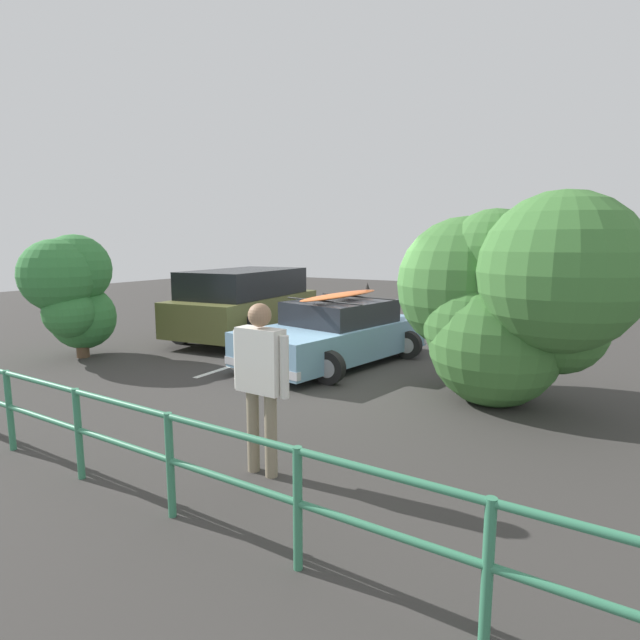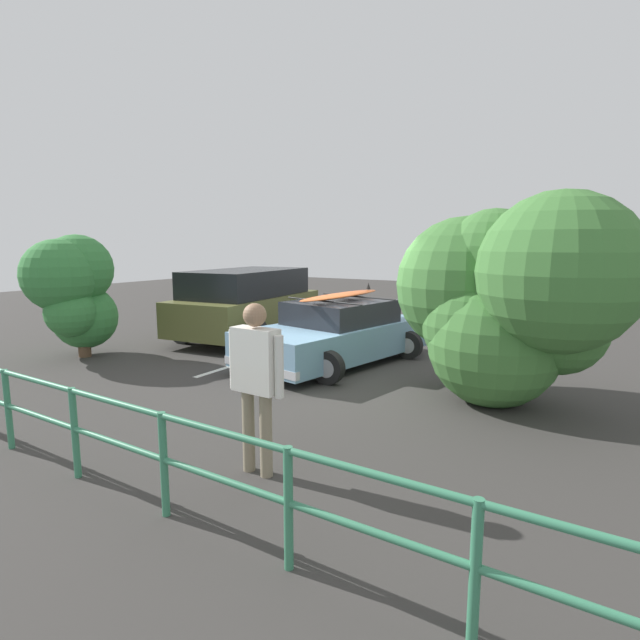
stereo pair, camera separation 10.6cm
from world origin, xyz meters
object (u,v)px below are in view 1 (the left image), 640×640
Objects in this scene: suv_car at (246,303)px; person_bystander at (261,373)px; sedan_car at (336,333)px; bush_near_left at (504,299)px; bush_near_right at (71,290)px.

person_bystander is at bearing 129.90° from suv_car.
bush_near_left is at bearing 164.42° from sedan_car.
sedan_car is at bearing -153.42° from bush_near_right.
suv_car is 1.76× the size of bush_near_right.
person_bystander reaches higher than sedan_car.
bush_near_right reaches higher than sedan_car.
sedan_car is at bearing 160.46° from suv_car.
sedan_car is 1.71× the size of bush_near_right.
person_bystander is 4.17m from bush_near_left.
suv_car is 3.98m from bush_near_right.
person_bystander is 6.96m from bush_near_right.
person_bystander is (-4.92, 5.88, 0.18)m from suv_car.
bush_near_right is at bearing 26.58° from sedan_car.
bush_near_right reaches higher than suv_car.
person_bystander is at bearing 160.76° from bush_near_right.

